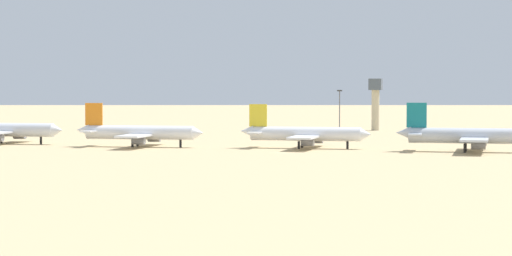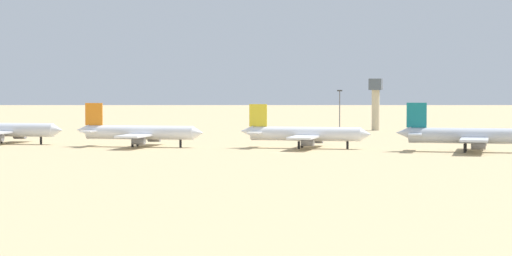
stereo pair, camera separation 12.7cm
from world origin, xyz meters
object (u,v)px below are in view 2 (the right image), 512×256
object	(u,v)px
parked_jet_yellow_4	(304,134)
light_pole_west	(340,110)
control_tower	(376,99)
parked_jet_orange_3	(139,133)
parked_jet_yellow_2	(1,130)
parked_jet_teal_5	(470,136)

from	to	relation	value
parked_jet_yellow_4	light_pole_west	size ratio (longest dim) A/B	2.31
control_tower	parked_jet_orange_3	bearing A→B (deg)	-111.77
parked_jet_orange_3	control_tower	world-z (taller)	control_tower
parked_jet_orange_3	parked_jet_yellow_4	size ratio (longest dim) A/B	1.02
parked_jet_yellow_2	control_tower	bearing A→B (deg)	49.89
parked_jet_yellow_4	control_tower	xyz separation A→B (m)	(3.78, 127.60, 8.61)
parked_jet_orange_3	light_pole_west	xyz separation A→B (m)	(47.92, 74.06, 5.34)
control_tower	light_pole_west	xyz separation A→B (m)	(-5.02, -58.53, -3.19)
parked_jet_yellow_2	light_pole_west	xyz separation A→B (m)	(95.51, 69.21, 5.18)
parked_jet_teal_5	light_pole_west	distance (m)	88.82
parked_jet_orange_3	parked_jet_yellow_4	xyz separation A→B (m)	(49.17, 4.99, -0.08)
parked_jet_yellow_2	parked_jet_orange_3	bearing A→B (deg)	-7.73
parked_jet_orange_3	parked_jet_yellow_4	world-z (taller)	parked_jet_orange_3
light_pole_west	parked_jet_orange_3	bearing A→B (deg)	-122.91
light_pole_west	parked_jet_yellow_2	bearing A→B (deg)	-144.07
parked_jet_orange_3	parked_jet_teal_5	world-z (taller)	parked_jet_teal_5
parked_jet_yellow_4	parked_jet_teal_5	size ratio (longest dim) A/B	0.95
parked_jet_yellow_4	control_tower	bearing A→B (deg)	87.36
parked_jet_yellow_4	control_tower	size ratio (longest dim) A/B	1.82
parked_jet_yellow_2	light_pole_west	bearing A→B (deg)	34.02
parked_jet_yellow_4	light_pole_west	xyz separation A→B (m)	(-1.24, 69.07, 5.41)
parked_jet_orange_3	parked_jet_yellow_2	bearing A→B (deg)	171.38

